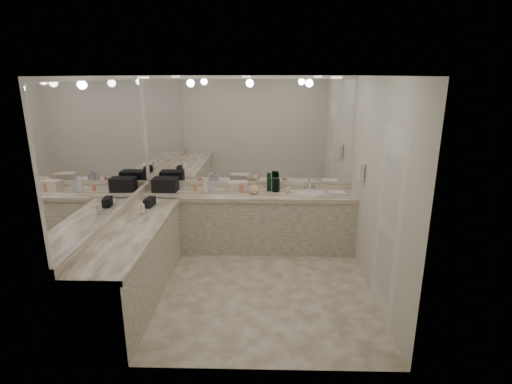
{
  "coord_description": "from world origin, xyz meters",
  "views": [
    {
      "loc": [
        0.26,
        -4.56,
        2.62
      ],
      "look_at": [
        0.14,
        0.4,
        1.15
      ],
      "focal_mm": 28.0,
      "sensor_mm": 36.0,
      "label": 1
    }
  ],
  "objects_px": {
    "black_toiletry_bag": "(165,184)",
    "cream_cosmetic_case": "(238,186)",
    "soap_bottle_b": "(211,185)",
    "soap_bottle_c": "(254,188)",
    "hand_towel": "(337,193)",
    "wall_phone": "(361,172)",
    "soap_bottle_a": "(205,186)",
    "sink": "(311,193)"
  },
  "relations": [
    {
      "from": "cream_cosmetic_case",
      "to": "sink",
      "type": "bearing_deg",
      "value": -14.25
    },
    {
      "from": "sink",
      "to": "soap_bottle_c",
      "type": "relative_size",
      "value": 2.37
    },
    {
      "from": "black_toiletry_bag",
      "to": "soap_bottle_c",
      "type": "xyz_separation_m",
      "value": [
        1.35,
        -0.11,
        -0.01
      ]
    },
    {
      "from": "soap_bottle_b",
      "to": "soap_bottle_c",
      "type": "height_order",
      "value": "soap_bottle_b"
    },
    {
      "from": "sink",
      "to": "soap_bottle_c",
      "type": "xyz_separation_m",
      "value": [
        -0.86,
        -0.05,
        0.1
      ]
    },
    {
      "from": "wall_phone",
      "to": "soap_bottle_c",
      "type": "relative_size",
      "value": 1.29
    },
    {
      "from": "soap_bottle_a",
      "to": "hand_towel",
      "type": "bearing_deg",
      "value": -0.74
    },
    {
      "from": "black_toiletry_bag",
      "to": "soap_bottle_b",
      "type": "bearing_deg",
      "value": -3.51
    },
    {
      "from": "wall_phone",
      "to": "hand_towel",
      "type": "xyz_separation_m",
      "value": [
        -0.23,
        0.45,
        -0.43
      ]
    },
    {
      "from": "soap_bottle_a",
      "to": "soap_bottle_b",
      "type": "bearing_deg",
      "value": 29.93
    },
    {
      "from": "sink",
      "to": "hand_towel",
      "type": "bearing_deg",
      "value": -8.34
    },
    {
      "from": "wall_phone",
      "to": "black_toiletry_bag",
      "type": "distance_m",
      "value": 2.89
    },
    {
      "from": "hand_towel",
      "to": "soap_bottle_b",
      "type": "xyz_separation_m",
      "value": [
        -1.89,
        0.07,
        0.09
      ]
    },
    {
      "from": "sink",
      "to": "soap_bottle_b",
      "type": "height_order",
      "value": "soap_bottle_b"
    },
    {
      "from": "hand_towel",
      "to": "soap_bottle_b",
      "type": "height_order",
      "value": "soap_bottle_b"
    },
    {
      "from": "sink",
      "to": "wall_phone",
      "type": "bearing_deg",
      "value": -39.57
    },
    {
      "from": "cream_cosmetic_case",
      "to": "hand_towel",
      "type": "height_order",
      "value": "cream_cosmetic_case"
    },
    {
      "from": "cream_cosmetic_case",
      "to": "soap_bottle_c",
      "type": "height_order",
      "value": "soap_bottle_c"
    },
    {
      "from": "cream_cosmetic_case",
      "to": "soap_bottle_b",
      "type": "xyz_separation_m",
      "value": [
        -0.41,
        -0.04,
        0.03
      ]
    },
    {
      "from": "wall_phone",
      "to": "hand_towel",
      "type": "distance_m",
      "value": 0.66
    },
    {
      "from": "cream_cosmetic_case",
      "to": "soap_bottle_a",
      "type": "xyz_separation_m",
      "value": [
        -0.48,
        -0.08,
        0.02
      ]
    },
    {
      "from": "sink",
      "to": "black_toiletry_bag",
      "type": "height_order",
      "value": "black_toiletry_bag"
    },
    {
      "from": "sink",
      "to": "black_toiletry_bag",
      "type": "bearing_deg",
      "value": 178.5
    },
    {
      "from": "wall_phone",
      "to": "soap_bottle_c",
      "type": "height_order",
      "value": "wall_phone"
    },
    {
      "from": "soap_bottle_b",
      "to": "soap_bottle_c",
      "type": "bearing_deg",
      "value": -6.05
    },
    {
      "from": "hand_towel",
      "to": "soap_bottle_a",
      "type": "distance_m",
      "value": 1.96
    },
    {
      "from": "hand_towel",
      "to": "soap_bottle_c",
      "type": "xyz_separation_m",
      "value": [
        -1.23,
        0.0,
        0.07
      ]
    },
    {
      "from": "soap_bottle_a",
      "to": "sink",
      "type": "bearing_deg",
      "value": 1.05
    },
    {
      "from": "cream_cosmetic_case",
      "to": "wall_phone",
      "type": "bearing_deg",
      "value": -29.47
    },
    {
      "from": "sink",
      "to": "black_toiletry_bag",
      "type": "xyz_separation_m",
      "value": [
        -2.21,
        0.06,
        0.11
      ]
    },
    {
      "from": "sink",
      "to": "soap_bottle_c",
      "type": "bearing_deg",
      "value": -176.38
    },
    {
      "from": "soap_bottle_c",
      "to": "soap_bottle_a",
      "type": "bearing_deg",
      "value": 178.01
    },
    {
      "from": "black_toiletry_bag",
      "to": "soap_bottle_b",
      "type": "relative_size",
      "value": 1.69
    },
    {
      "from": "soap_bottle_c",
      "to": "sink",
      "type": "bearing_deg",
      "value": 3.62
    },
    {
      "from": "black_toiletry_bag",
      "to": "soap_bottle_a",
      "type": "distance_m",
      "value": 0.63
    },
    {
      "from": "wall_phone",
      "to": "hand_towel",
      "type": "height_order",
      "value": "wall_phone"
    },
    {
      "from": "sink",
      "to": "hand_towel",
      "type": "height_order",
      "value": "hand_towel"
    },
    {
      "from": "black_toiletry_bag",
      "to": "hand_towel",
      "type": "xyz_separation_m",
      "value": [
        2.59,
        -0.11,
        -0.09
      ]
    },
    {
      "from": "hand_towel",
      "to": "soap_bottle_a",
      "type": "height_order",
      "value": "soap_bottle_a"
    },
    {
      "from": "wall_phone",
      "to": "hand_towel",
      "type": "relative_size",
      "value": 0.98
    },
    {
      "from": "hand_towel",
      "to": "wall_phone",
      "type": "bearing_deg",
      "value": -62.4
    },
    {
      "from": "black_toiletry_bag",
      "to": "cream_cosmetic_case",
      "type": "distance_m",
      "value": 1.11
    }
  ]
}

